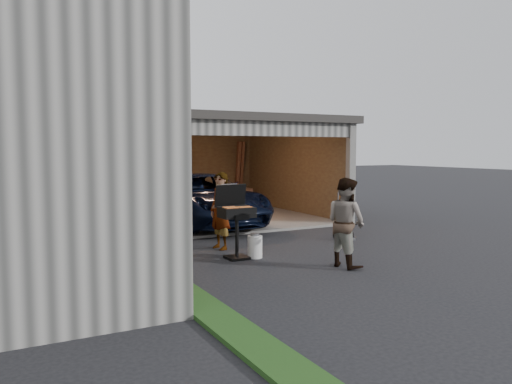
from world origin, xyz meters
TOP-DOWN VIEW (x-y plane):
  - ground at (0.00, 0.00)m, footprint 80.00×80.00m
  - groundcover_strip at (-2.25, -1.00)m, footprint 0.50×8.00m
  - garage at (0.76, 6.79)m, footprint 6.80×6.30m
  - minivan at (0.31, 5.20)m, footprint 2.34×4.80m
  - woman at (-0.50, 2.20)m, footprint 0.47×0.63m
  - man at (0.80, -0.20)m, footprint 0.67×0.81m
  - bbq_grill at (-0.60, 1.26)m, footprint 0.62×0.54m
  - propane_tank at (-0.26, 1.15)m, footprint 0.31×0.31m
  - plywood_panel at (-2.34, -0.11)m, footprint 0.25×0.91m
  - hand_truck at (2.41, 1.87)m, footprint 0.46×0.36m

SIDE VIEW (x-z plane):
  - ground at x=0.00m, z-range 0.00..0.00m
  - groundcover_strip at x=-2.25m, z-range 0.00..0.06m
  - hand_truck at x=2.41m, z-range -0.33..0.75m
  - propane_tank at x=-0.26m, z-range 0.00..0.42m
  - plywood_panel at x=-2.34m, z-range 0.00..1.01m
  - minivan at x=0.31m, z-range 0.00..1.31m
  - man at x=0.80m, z-range 0.00..1.55m
  - woman at x=-0.50m, z-range 0.00..1.57m
  - bbq_grill at x=-0.60m, z-range 0.13..1.50m
  - garage at x=0.76m, z-range 0.42..3.32m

